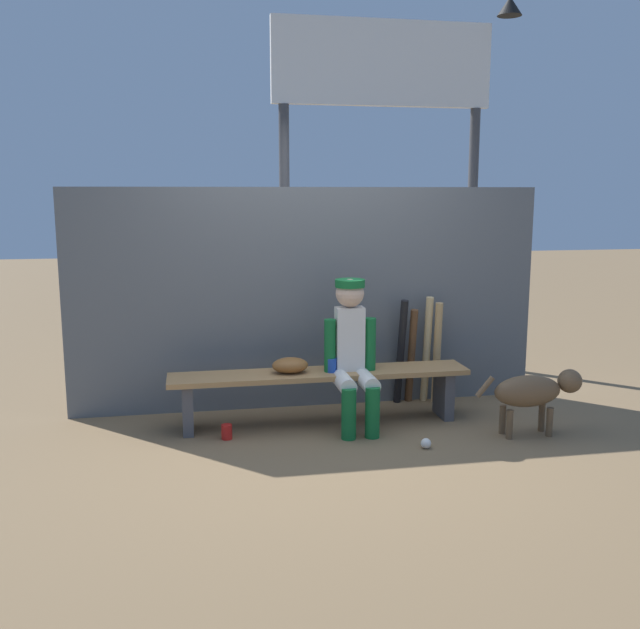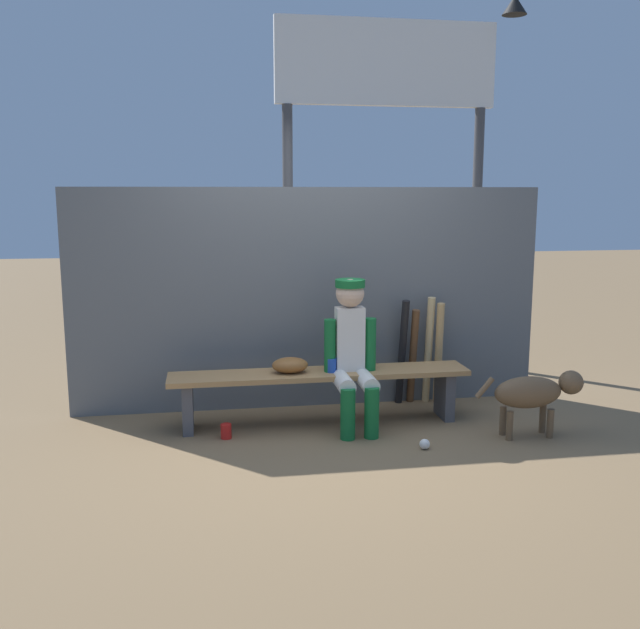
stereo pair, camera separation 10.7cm
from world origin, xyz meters
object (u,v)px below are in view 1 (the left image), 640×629
bat_wood_dark (411,356)px  bat_wood_natural (427,350)px  dugout_bench (320,383)px  scoreboard (389,108)px  bat_aluminum_black (401,352)px  baseball (426,443)px  baseball_glove (290,365)px  bat_wood_tan (437,353)px  cup_on_bench (331,365)px  cup_on_ground (227,432)px  dog (534,391)px  player_seated (353,349)px

bat_wood_dark → bat_wood_natural: size_ratio=0.89×
dugout_bench → scoreboard: scoreboard is taller
bat_aluminum_black → baseball: (-0.13, -1.06, -0.42)m
dugout_bench → baseball_glove: 0.28m
baseball_glove → scoreboard: 2.94m
bat_wood_tan → cup_on_bench: bat_wood_tan is taller
bat_wood_dark → dugout_bench: bearing=-155.2°
bat_wood_natural → scoreboard: scoreboard is taller
bat_wood_natural → cup_on_ground: (-1.75, -0.62, -0.41)m
dugout_bench → cup_on_ground: size_ratio=21.28×
baseball → dog: size_ratio=0.09×
bat_aluminum_black → baseball: 1.15m
player_seated → baseball: size_ratio=15.47×
cup_on_ground → cup_on_bench: bearing=12.4°
dugout_bench → dog: 1.62m
bat_aluminum_black → scoreboard: 2.49m
dugout_bench → player_seated: (0.23, -0.11, 0.28)m
bat_wood_natural → scoreboard: (-0.03, 1.22, 2.14)m
player_seated → bat_wood_dark: bearing=38.7°
bat_wood_tan → scoreboard: bearing=94.8°
cup_on_bench → dog: cup_on_bench is taller
bat_wood_tan → bat_aluminum_black: bearing=175.1°
baseball_glove → bat_wood_natural: 1.31m
bat_wood_natural → cup_on_bench: size_ratio=8.47×
bat_wood_dark → baseball_glove: bearing=-160.0°
baseball_glove → cup_on_ground: bearing=-156.8°
baseball_glove → cup_on_bench: (0.32, -0.04, -0.01)m
baseball → cup_on_ground: cup_on_ground is taller
baseball_glove → bat_aluminum_black: size_ratio=0.31×
dugout_bench → bat_aluminum_black: 0.87m
dugout_bench → cup_on_bench: (0.08, -0.04, 0.15)m
bat_aluminum_black → bat_wood_tan: bearing=-4.9°
bat_wood_natural → dog: 1.08m
cup_on_bench → baseball_glove: bearing=173.6°
bat_aluminum_black → cup_on_ground: size_ratio=8.31×
cup_on_bench → scoreboard: 2.84m
bat_wood_natural → baseball: 1.21m
dog → scoreboard: bearing=104.2°
bat_aluminum_black → cup_on_bench: bearing=-148.4°
scoreboard → bat_wood_dark: bearing=-95.2°
bat_wood_dark → dog: 1.15m
dog → baseball_glove: bearing=163.1°
bat_aluminum_black → cup_on_ground: bearing=-158.2°
bat_wood_tan → dog: bat_wood_tan is taller
cup_on_ground → dog: bearing=-8.0°
cup_on_bench → scoreboard: size_ratio=0.03×
cup_on_ground → scoreboard: size_ratio=0.03×
bat_aluminum_black → bat_wood_natural: (0.24, 0.01, 0.01)m
baseball_glove → bat_wood_tan: 1.37m
bat_aluminum_black → cup_on_bench: (-0.69, -0.42, 0.02)m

